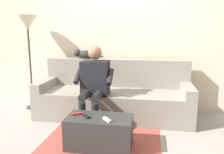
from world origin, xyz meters
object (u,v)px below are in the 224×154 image
Objects in this scene: couch at (114,98)px; remote_white at (107,120)px; coffee_table at (100,132)px; cat_on_backrest at (84,54)px; remote_red at (77,114)px; floor_lamp at (28,28)px; person_solo_seated at (94,81)px; remote_black at (86,116)px.

couch is 17.33× the size of remote_white.
coffee_table is 1.50× the size of cat_on_backrest.
remote_red reaches higher than coffee_table.
coffee_table is at bearing 141.38° from floor_lamp.
floor_lamp reaches higher than person_solo_seated.
remote_black is at bearing -145.14° from remote_white.
couch is 1.49× the size of floor_lamp.
coffee_table is 0.25m from remote_black.
couch is at bearing 128.56° from remote_black.
remote_black is 2.10m from floor_lamp.
remote_black is 1.02× the size of remote_red.
couch is 3.15× the size of coffee_table.
cat_on_backrest reaches higher than remote_black.
cat_on_backrest is at bearing -172.37° from floor_lamp.
coffee_table is 0.24m from remote_white.
couch is 1.08m from remote_red.
floor_lamp is at bearing -22.41° from person_solo_seated.
remote_black is 0.07× the size of floor_lamp.
cat_on_backrest is 1.54m from remote_black.
cat_on_backrest reaches higher than coffee_table.
person_solo_seated is at bearing 142.58° from remote_black.
couch is at bearing 154.14° from cat_on_backrest.
cat_on_backrest is (0.33, -0.66, 0.32)m from person_solo_seated.
cat_on_backrest is at bearing 153.15° from remote_black.
couch is 2.10× the size of person_solo_seated.
cat_on_backrest is 4.47× the size of remote_red.
person_solo_seated reaches higher than remote_black.
cat_on_backrest is 1.67m from remote_white.
cat_on_backrest is at bearing -63.01° from person_solo_seated.
remote_white is at bearing 141.60° from coffee_table.
cat_on_backrest is 1.05m from floor_lamp.
coffee_table is at bearing -170.60° from remote_white.
floor_lamp reaches higher than remote_black.
cat_on_backrest is at bearing -108.06° from remote_red.
couch is at bearing -90.00° from coffee_table.
person_solo_seated is 0.80m from cat_on_backrest.
couch reaches higher than remote_black.
person_solo_seated reaches higher than remote_red.
cat_on_backrest is 4.40× the size of remote_black.
remote_white is (-0.11, 1.15, 0.08)m from couch.
remote_black is at bearing 10.21° from coffee_table.
floor_lamp is (1.62, -1.29, 1.02)m from remote_white.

